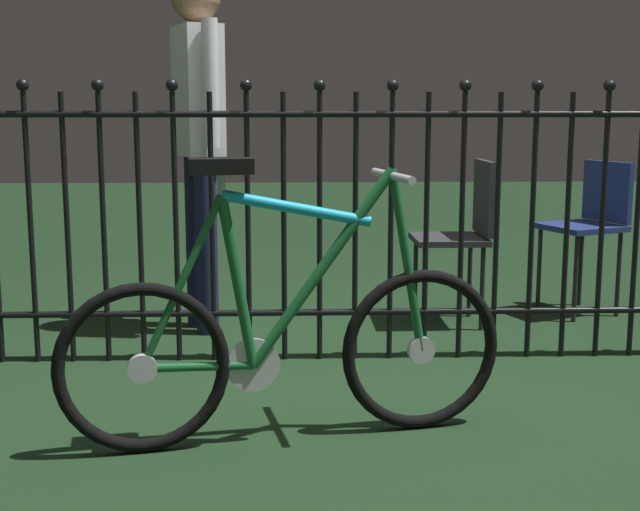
{
  "coord_description": "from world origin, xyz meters",
  "views": [
    {
      "loc": [
        -0.24,
        -3.02,
        1.1
      ],
      "look_at": [
        -0.13,
        0.21,
        0.55
      ],
      "focal_mm": 48.58,
      "sensor_mm": 36.0,
      "label": 1
    }
  ],
  "objects_px": {
    "chair_navy": "(591,218)",
    "person_visitor": "(199,119)",
    "chair_charcoal": "(464,226)",
    "bicycle": "(286,342)"
  },
  "relations": [
    {
      "from": "chair_navy",
      "to": "chair_charcoal",
      "type": "height_order",
      "value": "chair_charcoal"
    },
    {
      "from": "chair_charcoal",
      "to": "bicycle",
      "type": "bearing_deg",
      "value": -119.92
    },
    {
      "from": "bicycle",
      "to": "chair_navy",
      "type": "relative_size",
      "value": 1.81
    },
    {
      "from": "chair_navy",
      "to": "person_visitor",
      "type": "relative_size",
      "value": 0.47
    },
    {
      "from": "chair_navy",
      "to": "person_visitor",
      "type": "height_order",
      "value": "person_visitor"
    },
    {
      "from": "chair_charcoal",
      "to": "chair_navy",
      "type": "bearing_deg",
      "value": 17.25
    },
    {
      "from": "chair_navy",
      "to": "person_visitor",
      "type": "distance_m",
      "value": 2.15
    },
    {
      "from": "person_visitor",
      "to": "chair_navy",
      "type": "bearing_deg",
      "value": 8.48
    },
    {
      "from": "bicycle",
      "to": "person_visitor",
      "type": "xyz_separation_m",
      "value": [
        -0.42,
        1.49,
        0.71
      ]
    },
    {
      "from": "person_visitor",
      "to": "bicycle",
      "type": "bearing_deg",
      "value": -74.1
    }
  ]
}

